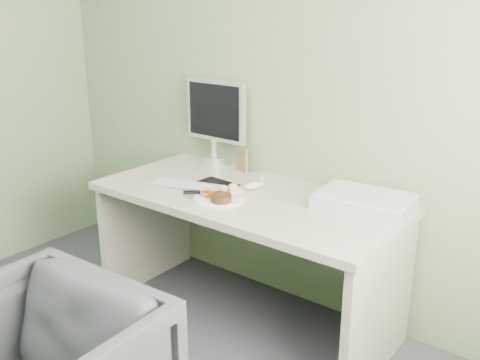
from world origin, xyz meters
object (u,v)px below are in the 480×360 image
Objects in this scene: desk at (246,227)px; scanner at (364,203)px; monitor at (215,118)px; plate at (219,199)px.

desk is 3.66× the size of scanner.
desk is 3.13× the size of monitor.
scanner is at bearing 27.70° from plate.
desk is at bearing 72.29° from plate.
desk is 6.23× the size of plate.
scanner reaches higher than desk.
desk is 0.63m from scanner.
monitor is (-1.03, 0.14, 0.25)m from scanner.
desk is at bearing -32.94° from monitor.
scanner is at bearing 16.58° from desk.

